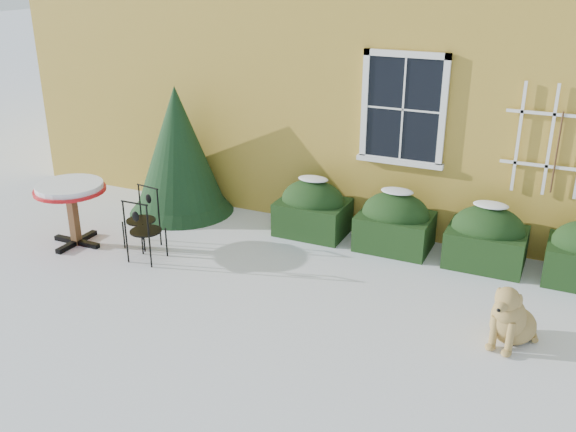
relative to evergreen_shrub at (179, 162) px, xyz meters
The scene contains 8 objects.
ground 3.75m from the evergreen_shrub, 43.00° to the right, with size 80.00×80.00×0.00m, color white.
house 5.75m from the evergreen_shrub, 59.39° to the left, with size 12.40×8.40×6.40m.
hedge_row 4.34m from the evergreen_shrub, ahead, with size 4.95×0.80×0.91m.
evergreen_shrub is the anchor object (origin of this frame).
bistro_table 1.93m from the evergreen_shrub, 110.23° to the right, with size 1.03×1.03×0.95m.
patio_chair_near 1.97m from the evergreen_shrub, 71.36° to the right, with size 0.45×0.45×0.93m.
patio_chair_far 1.52m from the evergreen_shrub, 78.30° to the right, with size 0.45×0.45×0.90m.
dog 5.87m from the evergreen_shrub, 18.79° to the right, with size 0.63×0.84×0.79m.
Camera 1 is at (3.21, -5.92, 3.98)m, focal length 40.00 mm.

